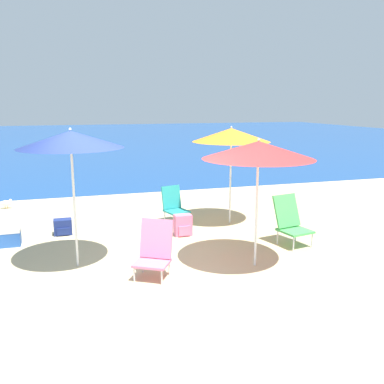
{
  "coord_description": "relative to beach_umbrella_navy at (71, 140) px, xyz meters",
  "views": [
    {
      "loc": [
        -0.9,
        -5.85,
        2.48
      ],
      "look_at": [
        1.18,
        0.93,
        1.0
      ],
      "focal_mm": 40.0,
      "sensor_mm": 36.0,
      "label": 1
    }
  ],
  "objects": [
    {
      "name": "ground_plane",
      "position": [
        0.76,
        -0.67,
        -1.96
      ],
      "size": [
        60.0,
        60.0,
        0.0
      ],
      "primitive_type": "plane",
      "color": "#C6B284"
    },
    {
      "name": "sea_water",
      "position": [
        0.76,
        25.15,
        -1.95
      ],
      "size": [
        60.0,
        40.0,
        0.01
      ],
      "color": "#19478C",
      "rests_on": "ground"
    },
    {
      "name": "beach_umbrella_navy",
      "position": [
        0.0,
        0.0,
        0.0
      ],
      "size": [
        1.55,
        1.55,
        2.13
      ],
      "color": "white",
      "rests_on": "ground"
    },
    {
      "name": "beach_umbrella_orange",
      "position": [
        3.18,
        1.58,
        -0.11
      ],
      "size": [
        1.6,
        1.6,
        2.02
      ],
      "color": "white",
      "rests_on": "ground"
    },
    {
      "name": "beach_umbrella_red",
      "position": [
        2.64,
        -0.79,
        -0.16
      ],
      "size": [
        1.68,
        1.68,
        1.97
      ],
      "color": "white",
      "rests_on": "ground"
    },
    {
      "name": "beach_chair_green",
      "position": [
        3.69,
        -0.02,
        -1.52
      ],
      "size": [
        0.61,
        0.7,
        0.87
      ],
      "rotation": [
        0.0,
        0.0,
        0.2
      ],
      "color": "silver",
      "rests_on": "ground"
    },
    {
      "name": "beach_chair_teal",
      "position": [
        2.06,
        1.95,
        -1.57
      ],
      "size": [
        0.54,
        0.61,
        0.77
      ],
      "rotation": [
        0.0,
        0.0,
        0.26
      ],
      "color": "silver",
      "rests_on": "ground"
    },
    {
      "name": "beach_chair_pink",
      "position": [
        1.07,
        -0.72,
        -1.56
      ],
      "size": [
        0.67,
        0.68,
        0.82
      ],
      "rotation": [
        0.0,
        0.0,
        -0.55
      ],
      "color": "silver",
      "rests_on": "ground"
    },
    {
      "name": "backpack_navy",
      "position": [
        -0.2,
        1.75,
        -1.81
      ],
      "size": [
        0.34,
        0.26,
        0.3
      ],
      "color": "navy",
      "rests_on": "ground"
    },
    {
      "name": "backpack_pink",
      "position": [
        1.99,
        1.01,
        -1.76
      ],
      "size": [
        0.33,
        0.23,
        0.41
      ],
      "color": "pink",
      "rests_on": "ground"
    },
    {
      "name": "water_bottle",
      "position": [
        1.56,
        1.18,
        -1.85
      ],
      "size": [
        0.08,
        0.08,
        0.26
      ],
      "color": "#8CCCEA",
      "rests_on": "ground"
    },
    {
      "name": "cooler_box",
      "position": [
        -1.12,
        1.35,
        -1.8
      ],
      "size": [
        0.4,
        0.32,
        0.32
      ],
      "color": "#2859B2",
      "rests_on": "ground"
    },
    {
      "name": "seagull",
      "position": [
        -1.47,
        4.3,
        -1.82
      ],
      "size": [
        0.27,
        0.11,
        0.23
      ],
      "color": "gold",
      "rests_on": "ground"
    }
  ]
}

